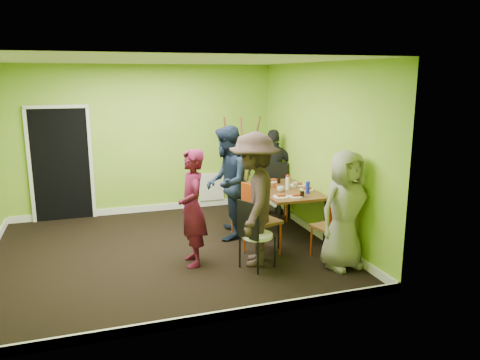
# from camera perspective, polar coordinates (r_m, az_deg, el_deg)

# --- Properties ---
(ground) EXTENTS (5.00, 5.00, 0.00)m
(ground) POSITION_cam_1_polar(r_m,az_deg,el_deg) (7.22, -8.98, -8.59)
(ground) COLOR black
(ground) RESTS_ON ground
(room_walls) EXTENTS (5.04, 4.54, 2.82)m
(room_walls) POSITION_cam_1_polar(r_m,az_deg,el_deg) (6.97, -9.51, -0.88)
(room_walls) COLOR #7CB12D
(room_walls) RESTS_ON ground
(dining_table) EXTENTS (0.90, 1.50, 0.75)m
(dining_table) POSITION_cam_1_polar(r_m,az_deg,el_deg) (7.81, 5.51, -1.50)
(dining_table) COLOR black
(dining_table) RESTS_ON ground
(chair_left_far) EXTENTS (0.45, 0.44, 1.00)m
(chair_left_far) POSITION_cam_1_polar(r_m,az_deg,el_deg) (7.66, -0.00, -2.74)
(chair_left_far) COLOR #C13F12
(chair_left_far) RESTS_ON ground
(chair_left_near) EXTENTS (0.57, 0.57, 1.08)m
(chair_left_near) POSITION_cam_1_polar(r_m,az_deg,el_deg) (6.81, 2.15, -4.33)
(chair_left_near) COLOR #C13F12
(chair_left_near) RESTS_ON ground
(chair_back_end) EXTENTS (0.54, 0.59, 1.03)m
(chair_back_end) POSITION_cam_1_polar(r_m,az_deg,el_deg) (8.66, 4.42, 0.14)
(chair_back_end) COLOR #C13F12
(chair_back_end) RESTS_ON ground
(chair_front_end) EXTENTS (0.49, 0.49, 1.01)m
(chair_front_end) POSITION_cam_1_polar(r_m,az_deg,el_deg) (6.78, 11.32, -5.05)
(chair_front_end) COLOR #C13F12
(chair_front_end) RESTS_ON ground
(chair_bentwood) EXTENTS (0.51, 0.51, 0.97)m
(chair_bentwood) POSITION_cam_1_polar(r_m,az_deg,el_deg) (6.35, 1.72, -6.27)
(chair_bentwood) COLOR black
(chair_bentwood) RESTS_ON ground
(easel) EXTENTS (0.74, 0.70, 1.86)m
(easel) POSITION_cam_1_polar(r_m,az_deg,el_deg) (9.02, 0.06, 1.91)
(easel) COLOR brown
(easel) RESTS_ON ground
(plate_near_left) EXTENTS (0.26, 0.26, 0.01)m
(plate_near_left) POSITION_cam_1_polar(r_m,az_deg,el_deg) (8.11, 2.48, -0.48)
(plate_near_left) COLOR white
(plate_near_left) RESTS_ON dining_table
(plate_near_right) EXTENTS (0.25, 0.25, 0.01)m
(plate_near_right) POSITION_cam_1_polar(r_m,az_deg,el_deg) (7.29, 5.01, -2.02)
(plate_near_right) COLOR white
(plate_near_right) RESTS_ON dining_table
(plate_far_back) EXTENTS (0.23, 0.23, 0.01)m
(plate_far_back) POSITION_cam_1_polar(r_m,az_deg,el_deg) (8.33, 4.02, -0.15)
(plate_far_back) COLOR white
(plate_far_back) RESTS_ON dining_table
(plate_far_front) EXTENTS (0.23, 0.23, 0.01)m
(plate_far_front) POSITION_cam_1_polar(r_m,az_deg,el_deg) (7.33, 6.84, -1.99)
(plate_far_front) COLOR white
(plate_far_front) RESTS_ON dining_table
(plate_wall_back) EXTENTS (0.26, 0.26, 0.01)m
(plate_wall_back) POSITION_cam_1_polar(r_m,az_deg,el_deg) (8.08, 7.07, -0.61)
(plate_wall_back) COLOR white
(plate_wall_back) RESTS_ON dining_table
(plate_wall_front) EXTENTS (0.22, 0.22, 0.01)m
(plate_wall_front) POSITION_cam_1_polar(r_m,az_deg,el_deg) (7.78, 8.12, -1.16)
(plate_wall_front) COLOR white
(plate_wall_front) RESTS_ON dining_table
(thermos) EXTENTS (0.06, 0.06, 0.22)m
(thermos) POSITION_cam_1_polar(r_m,az_deg,el_deg) (7.76, 5.81, -0.37)
(thermos) COLOR white
(thermos) RESTS_ON dining_table
(blue_bottle) EXTENTS (0.07, 0.07, 0.20)m
(blue_bottle) POSITION_cam_1_polar(r_m,az_deg,el_deg) (7.53, 8.24, -0.91)
(blue_bottle) COLOR #1827B7
(blue_bottle) RESTS_ON dining_table
(orange_bottle) EXTENTS (0.03, 0.03, 0.08)m
(orange_bottle) POSITION_cam_1_polar(r_m,az_deg,el_deg) (7.87, 4.18, -0.67)
(orange_bottle) COLOR #C13F12
(orange_bottle) RESTS_ON dining_table
(glass_mid) EXTENTS (0.06, 0.06, 0.09)m
(glass_mid) POSITION_cam_1_polar(r_m,az_deg,el_deg) (7.93, 3.54, -0.49)
(glass_mid) COLOR black
(glass_mid) RESTS_ON dining_table
(glass_back) EXTENTS (0.06, 0.06, 0.09)m
(glass_back) POSITION_cam_1_polar(r_m,az_deg,el_deg) (8.20, 4.74, -0.06)
(glass_back) COLOR black
(glass_back) RESTS_ON dining_table
(glass_front) EXTENTS (0.07, 0.07, 0.10)m
(glass_front) POSITION_cam_1_polar(r_m,az_deg,el_deg) (7.32, 7.58, -1.69)
(glass_front) COLOR black
(glass_front) RESTS_ON dining_table
(cup_a) EXTENTS (0.12, 0.12, 0.09)m
(cup_a) POSITION_cam_1_polar(r_m,az_deg,el_deg) (7.60, 4.96, -1.11)
(cup_a) COLOR white
(cup_a) RESTS_ON dining_table
(cup_b) EXTENTS (0.09, 0.09, 0.09)m
(cup_b) POSITION_cam_1_polar(r_m,az_deg,el_deg) (7.93, 6.71, -0.59)
(cup_b) COLOR white
(cup_b) RESTS_ON dining_table
(person_standing) EXTENTS (0.40, 0.60, 1.63)m
(person_standing) POSITION_cam_1_polar(r_m,az_deg,el_deg) (6.47, -5.84, -3.41)
(person_standing) COLOR #540E2A
(person_standing) RESTS_ON ground
(person_left_far) EXTENTS (0.97, 1.08, 1.83)m
(person_left_far) POSITION_cam_1_polar(r_m,az_deg,el_deg) (7.49, -1.62, -0.34)
(person_left_far) COLOR #152036
(person_left_far) RESTS_ON ground
(person_left_near) EXTENTS (1.12, 1.38, 1.86)m
(person_left_near) POSITION_cam_1_polar(r_m,az_deg,el_deg) (6.43, 1.77, -2.38)
(person_left_near) COLOR #312321
(person_left_near) RESTS_ON ground
(person_back_end) EXTENTS (1.03, 0.68, 1.62)m
(person_back_end) POSITION_cam_1_polar(r_m,az_deg,el_deg) (8.82, 4.14, 0.93)
(person_back_end) COLOR black
(person_back_end) RESTS_ON ground
(person_front_end) EXTENTS (0.88, 0.65, 1.64)m
(person_front_end) POSITION_cam_1_polar(r_m,az_deg,el_deg) (6.49, 12.69, -3.59)
(person_front_end) COLOR gray
(person_front_end) RESTS_ON ground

